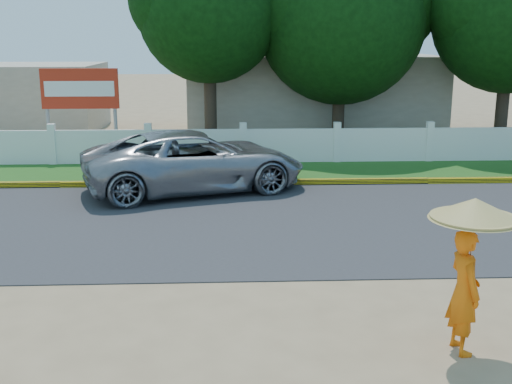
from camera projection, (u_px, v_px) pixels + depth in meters
ground at (262, 307)px, 9.68m from camera, size 120.00×120.00×0.00m
road at (251, 222)px, 14.04m from camera, size 60.00×7.00×0.02m
grass_verge at (245, 172)px, 19.13m from camera, size 60.00×3.50×0.03m
curb at (246, 183)px, 17.47m from camera, size 40.00×0.18×0.16m
fence at (243, 146)px, 20.41m from camera, size 40.00×0.10×1.10m
building_near at (311, 94)px, 26.89m from camera, size 10.00×6.00×3.20m
building_far at (5, 98)px, 27.35m from camera, size 8.00×5.00×2.80m
vehicle at (195, 161)px, 16.72m from camera, size 6.28×4.30×1.60m
monk_with_parasol at (469, 253)px, 8.03m from camera, size 1.13×1.13×2.05m
billboard at (80, 94)px, 20.87m from camera, size 2.50×0.13×2.95m
tree_row at (317, 12)px, 22.35m from camera, size 34.71×7.12×8.64m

